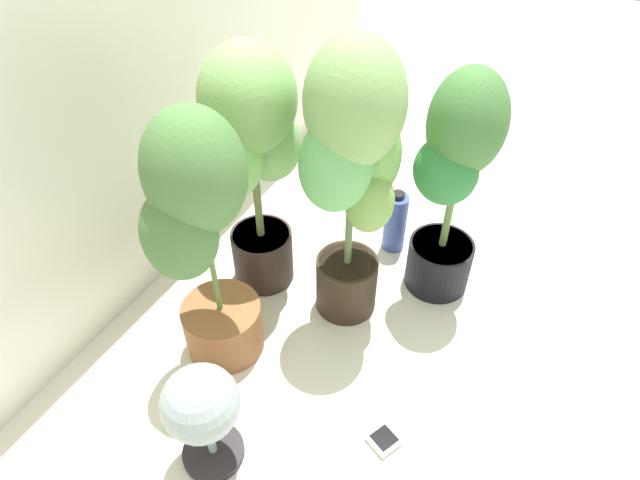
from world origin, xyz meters
TOP-DOWN VIEW (x-y plane):
  - ground_plane at (0.00, 0.00)m, footprint 8.00×8.00m
  - potted_plant_back_center at (0.02, 0.49)m, footprint 0.41×0.37m
  - potted_plant_back_left at (-0.33, 0.43)m, footprint 0.42×0.38m
  - potted_plant_front_right at (0.30, -0.10)m, footprint 0.33×0.29m
  - potted_plant_center at (0.05, 0.14)m, footprint 0.43×0.41m
  - hygrometer_box at (-0.39, -0.20)m, footprint 0.11×0.11m
  - floor_fan at (-0.66, 0.23)m, footprint 0.27×0.27m
  - nutrient_bottle at (0.42, 0.11)m, footprint 0.09×0.09m

SIDE VIEW (x-z plane):
  - ground_plane at x=0.00m, z-range 0.00..0.00m
  - hygrometer_box at x=-0.39m, z-range 0.00..0.03m
  - nutrient_bottle at x=0.42m, z-range -0.01..0.27m
  - floor_fan at x=-0.66m, z-range 0.06..0.45m
  - potted_plant_front_right at x=0.30m, z-range 0.07..0.95m
  - potted_plant_back_left at x=-0.33m, z-range 0.08..0.99m
  - potted_plant_back_center at x=0.02m, z-range 0.12..1.06m
  - potted_plant_center at x=0.05m, z-range 0.12..1.14m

